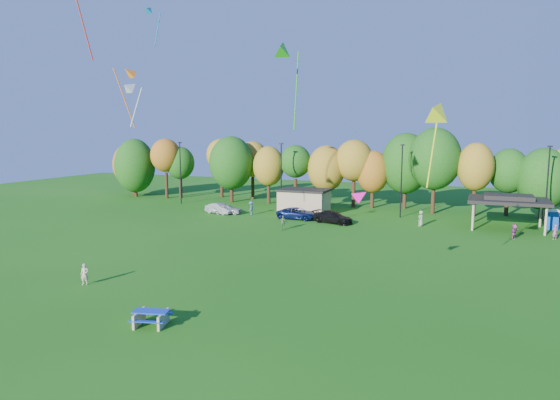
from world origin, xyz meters
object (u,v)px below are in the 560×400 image
at_px(picnic_table, 151,317).
at_px(car_d, 333,217).
at_px(car_c, 298,214).
at_px(car_b, 220,208).
at_px(kite_flyer, 85,274).
at_px(car_a, 227,209).

bearing_deg(picnic_table, car_d, 74.37).
bearing_deg(car_c, car_b, 90.59).
distance_m(car_b, car_d, 15.58).
bearing_deg(kite_flyer, picnic_table, -50.74).
height_order(picnic_table, car_c, car_c).
bearing_deg(car_b, car_d, -79.17).
height_order(kite_flyer, car_c, kite_flyer).
bearing_deg(car_d, kite_flyer, 176.92).
distance_m(picnic_table, car_d, 33.69).
height_order(picnic_table, car_a, car_a).
bearing_deg(kite_flyer, car_d, 47.68).
xyz_separation_m(kite_flyer, car_b, (-6.01, 30.33, -0.08)).
relative_size(kite_flyer, car_a, 0.41).
xyz_separation_m(car_a, car_c, (9.81, -0.18, 0.06)).
xyz_separation_m(car_a, car_d, (14.53, -1.13, 0.07)).
relative_size(car_b, car_d, 0.85).
distance_m(car_b, car_c, 10.83).
bearing_deg(car_a, car_b, 82.82).
bearing_deg(car_d, car_b, 101.15).
distance_m(picnic_table, car_c, 34.87).
bearing_deg(car_d, picnic_table, -166.28).
bearing_deg(car_c, car_d, -100.46).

